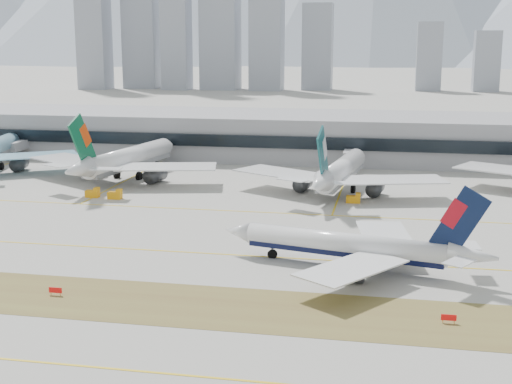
% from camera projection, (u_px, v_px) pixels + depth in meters
% --- Properties ---
extents(ground, '(3000.00, 3000.00, 0.00)m').
position_uv_depth(ground, '(194.00, 245.00, 142.55)').
color(ground, '#99978F').
rests_on(ground, ground).
extents(apron_markings, '(360.00, 122.22, 0.06)m').
position_uv_depth(apron_markings, '(80.00, 362.00, 90.73)').
color(apron_markings, brown).
rests_on(apron_markings, ground).
extents(taxiing_airliner, '(50.03, 42.83, 16.99)m').
position_uv_depth(taxiing_airliner, '(354.00, 247.00, 127.15)').
color(taxiing_airliner, white).
rests_on(taxiing_airliner, ground).
extents(widebody_eva, '(60.74, 60.10, 21.95)m').
position_uv_depth(widebody_eva, '(126.00, 160.00, 208.77)').
color(widebody_eva, white).
rests_on(widebody_eva, ground).
extents(widebody_cathay, '(57.82, 57.05, 20.80)m').
position_uv_depth(widebody_cathay, '(340.00, 172.00, 190.84)').
color(widebody_cathay, white).
rests_on(widebody_cathay, ground).
extents(terminal, '(280.00, 43.10, 15.00)m').
position_uv_depth(terminal, '(282.00, 135.00, 251.30)').
color(terminal, gray).
rests_on(terminal, ground).
extents(hold_sign_left, '(2.20, 0.15, 1.35)m').
position_uv_depth(hold_sign_left, '(55.00, 290.00, 114.24)').
color(hold_sign_left, red).
rests_on(hold_sign_left, ground).
extents(hold_sign_right, '(2.20, 0.15, 1.35)m').
position_uv_depth(hold_sign_right, '(449.00, 318.00, 102.94)').
color(hold_sign_right, red).
rests_on(hold_sign_right, ground).
extents(gse_c, '(3.55, 2.00, 2.60)m').
position_uv_depth(gse_c, '(354.00, 199.00, 179.67)').
color(gse_c, '#FFA30D').
rests_on(gse_c, ground).
extents(gse_extra, '(3.55, 2.00, 2.60)m').
position_uv_depth(gse_extra, '(115.00, 195.00, 184.11)').
color(gse_extra, '#FFA30D').
rests_on(gse_extra, ground).
extents(gse_b, '(3.55, 2.00, 2.60)m').
position_uv_depth(gse_b, '(93.00, 193.00, 186.11)').
color(gse_b, '#FFA30D').
rests_on(gse_b, ground).
extents(city_skyline, '(342.00, 49.80, 140.00)m').
position_uv_depth(city_skyline, '(218.00, 29.00, 587.41)').
color(city_skyline, gray).
rests_on(city_skyline, ground).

